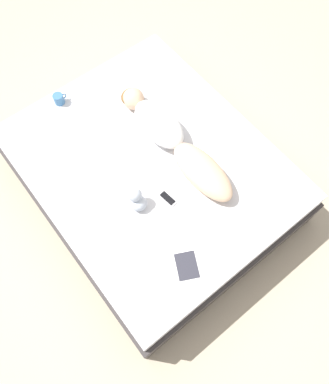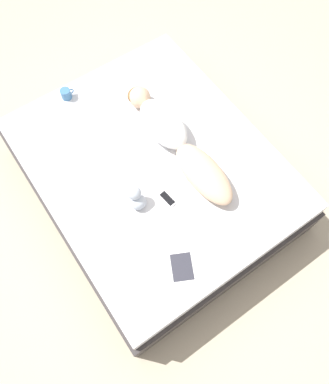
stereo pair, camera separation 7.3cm
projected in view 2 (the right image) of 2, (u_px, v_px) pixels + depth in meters
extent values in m
plane|color=#B7A88E|center=(154.00, 188.00, 3.48)|extent=(12.00, 12.00, 0.00)
cube|color=#383333|center=(154.00, 180.00, 3.32)|extent=(1.83, 2.23, 0.35)
cube|color=silver|center=(153.00, 166.00, 3.08)|extent=(1.77, 2.17, 0.18)
ellipsoid|color=#DBB28E|center=(204.00, 174.00, 2.86)|extent=(0.27, 0.62, 0.18)
ellipsoid|color=white|center=(163.00, 124.00, 3.02)|extent=(0.29, 0.53, 0.22)
ellipsoid|color=brown|center=(138.00, 95.00, 3.16)|extent=(0.19, 0.18, 0.10)
sphere|color=#DBB28E|center=(140.00, 97.00, 3.16)|extent=(0.18, 0.18, 0.18)
cube|color=white|center=(150.00, 271.00, 2.63)|extent=(0.33, 0.36, 0.01)
cube|color=white|center=(182.00, 267.00, 2.64)|extent=(0.33, 0.36, 0.01)
cube|color=#2D2D38|center=(182.00, 267.00, 2.64)|extent=(0.22, 0.24, 0.00)
cylinder|color=teal|center=(66.00, 94.00, 3.23)|extent=(0.09, 0.09, 0.09)
cylinder|color=black|center=(65.00, 91.00, 3.19)|extent=(0.07, 0.07, 0.01)
torus|color=teal|center=(71.00, 91.00, 3.24)|extent=(0.05, 0.01, 0.05)
cube|color=silver|center=(167.00, 199.00, 2.86)|extent=(0.08, 0.16, 0.01)
cube|color=black|center=(167.00, 198.00, 2.86)|extent=(0.07, 0.13, 0.00)
ellipsoid|color=#B2BCCC|center=(138.00, 202.00, 2.79)|extent=(0.13, 0.11, 0.11)
sphere|color=#B2BCCC|center=(134.00, 193.00, 2.73)|extent=(0.11, 0.11, 0.11)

